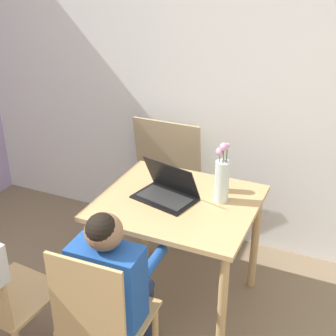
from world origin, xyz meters
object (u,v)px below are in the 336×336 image
Objects in this scene: chair_occupied at (103,321)px; water_bottle at (221,177)px; laptop at (167,190)px; flower_vase at (222,177)px; person_seated at (112,277)px.

water_bottle is (0.26, 0.97, 0.39)m from chair_occupied.
water_bottle is at bearing 51.99° from laptop.
flower_vase is at bearing -111.39° from chair_occupied.
laptop is 0.33m from flower_vase.
laptop is at bearing -141.70° from water_bottle.
flower_vase reaches higher than water_bottle.
flower_vase is 0.14m from water_bottle.
person_seated is (-0.00, 0.12, 0.18)m from chair_occupied.
chair_occupied is 0.87× the size of person_seated.
flower_vase is at bearing 29.73° from laptop.
person_seated reaches higher than laptop.
person_seated is 0.91m from water_bottle.
person_seated is 5.16× the size of water_bottle.
chair_occupied is 2.43× the size of flower_vase.
flower_vase is at bearing -69.65° from water_bottle.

